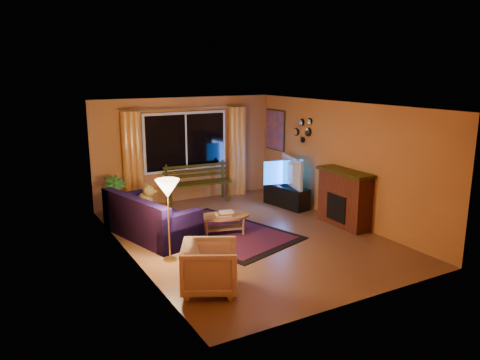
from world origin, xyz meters
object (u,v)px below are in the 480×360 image
floor_lamp (169,221)px  coffee_table (223,224)px  bench (198,193)px  sofa (151,215)px  armchair (210,265)px  tv_console (286,196)px

floor_lamp → coffee_table: bearing=27.6°
bench → sofa: (-1.76, -1.74, 0.18)m
armchair → floor_lamp: bearing=32.3°
sofa → coffee_table: (1.27, -0.55, -0.23)m
bench → sofa: 2.48m
bench → armchair: armchair is taller
tv_console → coffee_table: bearing=-165.7°
floor_lamp → armchair: bearing=-85.6°
bench → coffee_table: size_ratio=1.53×
bench → armchair: (-1.77, -4.36, 0.16)m
armchair → floor_lamp: floor_lamp is taller
armchair → tv_console: 4.59m
floor_lamp → coffee_table: 1.64m
bench → tv_console: 2.13m
floor_lamp → sofa: bearing=85.1°
sofa → armchair: bearing=-104.8°
sofa → armchair: (-0.00, -2.62, -0.02)m
sofa → coffee_table: 1.41m
bench → floor_lamp: (-1.87, -3.01, 0.45)m
bench → sofa: sofa is taller
sofa → floor_lamp: size_ratio=1.50×
sofa → bench: bearing=30.0°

